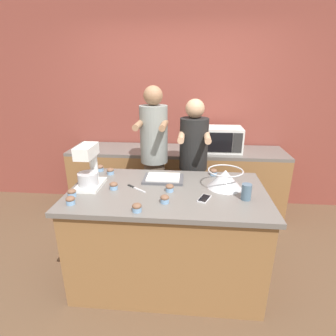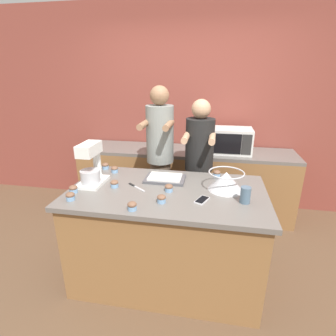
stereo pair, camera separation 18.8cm
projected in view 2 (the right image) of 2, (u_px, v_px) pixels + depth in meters
ground_plane at (167, 274)px, 2.53m from camera, size 16.00×16.00×0.00m
back_wall at (189, 110)px, 3.58m from camera, size 10.00×0.06×2.70m
island_counter at (167, 235)px, 2.37m from camera, size 1.66×0.94×0.90m
back_counter at (184, 181)px, 3.57m from camera, size 2.80×0.60×0.88m
person_left at (160, 160)px, 2.93m from camera, size 0.32×0.49×1.71m
person_right at (199, 168)px, 2.88m from camera, size 0.32×0.49×1.58m
stand_mixer at (91, 166)px, 2.28m from camera, size 0.20×0.30×0.37m
mixing_bowl at (226, 180)px, 2.19m from camera, size 0.30×0.30×0.16m
baking_tray at (165, 178)px, 2.41m from camera, size 0.36×0.24×0.04m
microwave_oven at (229, 140)px, 3.27m from camera, size 0.56×0.36×0.30m
cell_phone at (202, 200)px, 2.03m from camera, size 0.12×0.16×0.01m
drinking_glass at (245, 195)px, 1.98m from camera, size 0.08×0.08×0.13m
knife at (136, 187)px, 2.27m from camera, size 0.18×0.15×0.01m
cupcake_0 at (73, 189)px, 2.16m from camera, size 0.07×0.07×0.06m
cupcake_1 at (132, 206)px, 1.88m from camera, size 0.07×0.07×0.06m
cupcake_2 at (114, 184)px, 2.26m from camera, size 0.07×0.07×0.06m
cupcake_3 at (169, 188)px, 2.18m from camera, size 0.07×0.07×0.06m
cupcake_4 at (70, 196)px, 2.03m from camera, size 0.07×0.07×0.06m
cupcake_5 at (105, 166)px, 2.69m from camera, size 0.07×0.07×0.06m
cupcake_6 at (115, 169)px, 2.59m from camera, size 0.07×0.07×0.06m
cupcake_7 at (162, 199)px, 1.99m from camera, size 0.07×0.07×0.06m
cupcake_8 at (217, 173)px, 2.49m from camera, size 0.07×0.07×0.06m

